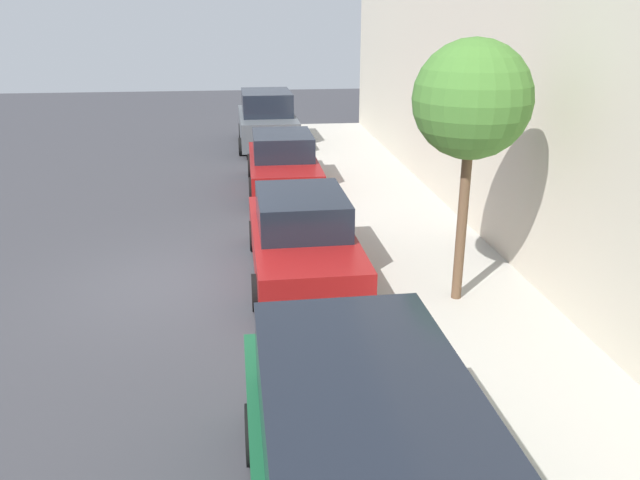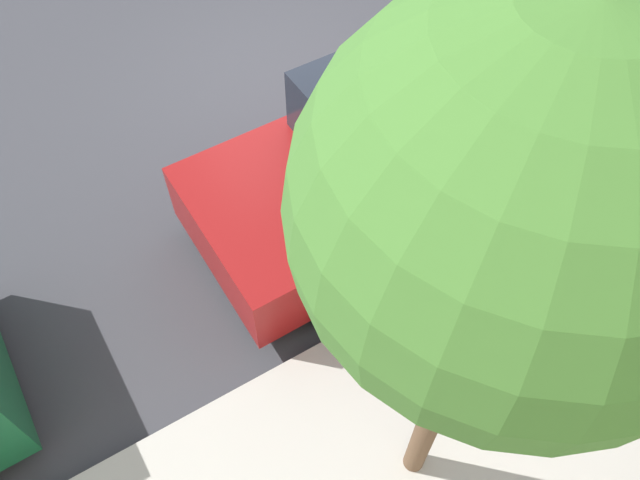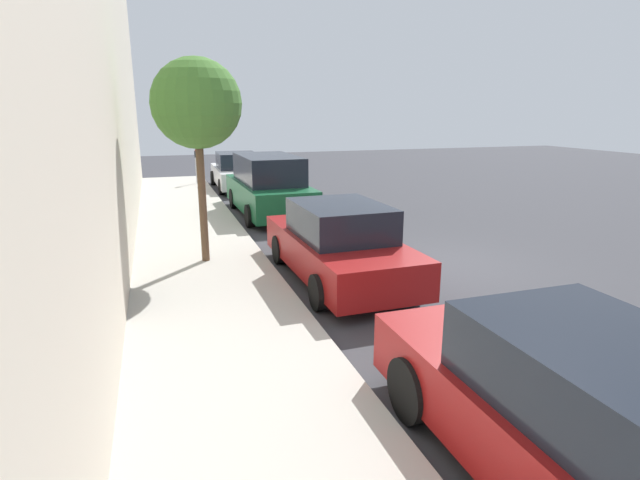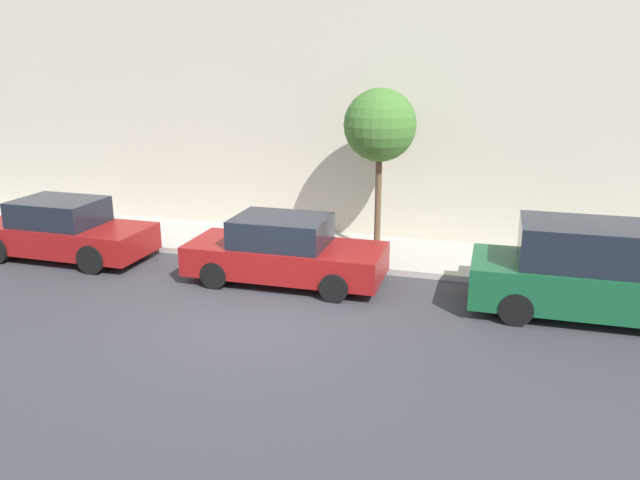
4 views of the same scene
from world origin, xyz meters
TOP-DOWN VIEW (x-y plane):
  - ground_plane at (0.00, 0.00)m, footprint 60.00×60.00m
  - sidewalk at (4.89, 0.00)m, footprint 2.77×32.00m
  - parked_sedan_nearest at (2.35, -12.23)m, footprint 1.92×4.54m
  - parked_minivan_second at (2.29, -6.39)m, footprint 2.02×4.94m
  - parked_sedan_third at (2.36, 0.23)m, footprint 1.92×4.53m
  - parked_sedan_fourth at (2.40, 6.27)m, footprint 1.92×4.50m
  - parking_meter_near at (3.95, -13.34)m, footprint 0.11×0.15m
  - street_tree at (4.79, -1.42)m, footprint 1.79×1.79m

SIDE VIEW (x-z plane):
  - ground_plane at x=0.00m, z-range 0.00..0.00m
  - sidewalk at x=4.89m, z-range 0.00..0.15m
  - parked_sedan_fourth at x=2.40m, z-range -0.05..1.49m
  - parked_sedan_nearest at x=2.35m, z-range -0.04..1.50m
  - parked_sedan_third at x=2.36m, z-range -0.04..1.50m
  - parked_minivan_second at x=2.29m, z-range -0.03..1.87m
  - parking_meter_near at x=3.95m, z-range 0.32..1.78m
  - street_tree at x=4.79m, z-range 1.30..5.45m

